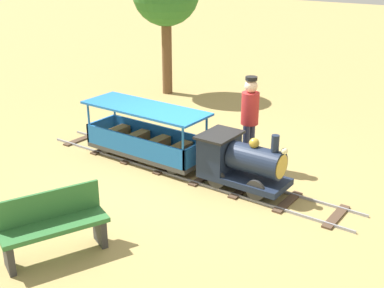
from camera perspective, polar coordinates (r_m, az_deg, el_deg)
name	(u,v)px	position (r m, az deg, el deg)	size (l,w,h in m)	color
ground_plane	(185,172)	(8.58, -0.83, -3.21)	(60.00, 60.00, 0.00)	#A38C51
track	(187,172)	(8.55, -0.61, -3.17)	(0.78, 6.05, 0.04)	gray
locomotive	(239,160)	(7.85, 5.42, -1.88)	(0.74, 1.45, 0.99)	#192338
passenger_car	(146,139)	(8.92, -5.29, 0.61)	(0.84, 2.35, 0.97)	#3F3F3F
conductor_person	(250,115)	(8.49, 6.63, 3.31)	(0.30, 0.30, 1.62)	#282D47
park_bench	(53,225)	(6.42, -15.59, -8.93)	(1.35, 0.88, 0.82)	#2D6B33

